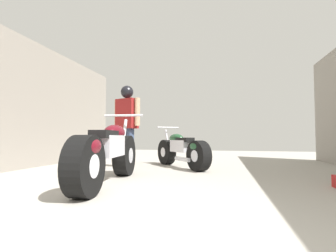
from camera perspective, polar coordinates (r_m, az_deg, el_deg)
The scene contains 5 objects.
ground_plane at distance 4.28m, azimuth 3.05°, elevation -11.63°, with size 16.26×16.26×0.00m, color #A8A399.
garage_partition_left at distance 5.90m, azimuth -31.60°, elevation 4.86°, with size 0.08×7.44×2.80m, color gray.
motorcycle_maroon_cruiser at distance 3.57m, azimuth -13.91°, elevation -6.16°, with size 0.68×2.29×1.07m.
motorcycle_black_naked at distance 5.40m, azimuth 3.23°, elevation -5.66°, with size 1.44×1.63×0.92m.
mechanic_in_blue at distance 5.51m, azimuth -9.61°, elevation 1.82°, with size 0.71×0.40×1.82m.
Camera 1 is at (0.72, -0.78, 0.67)m, focal length 26.01 mm.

